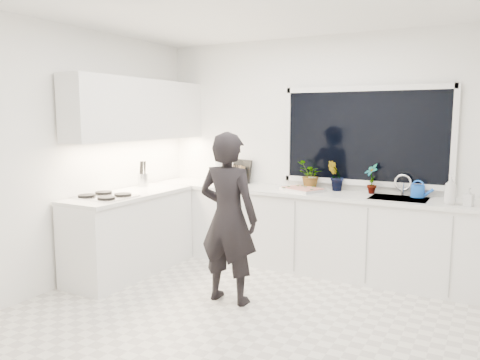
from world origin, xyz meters
The scene contains 24 objects.
floor centered at (0.00, 0.00, -0.01)m, with size 4.00×3.50×0.02m, color beige.
wall_back centered at (0.00, 1.76, 1.35)m, with size 4.00×0.02×2.70m, color white.
wall_left centered at (-2.01, 0.00, 1.35)m, with size 0.02×3.50×2.70m, color white.
ceiling centered at (0.00, 0.00, 2.71)m, with size 4.00×3.50×0.02m, color white.
window centered at (0.60, 1.73, 1.55)m, with size 1.80×0.02×1.00m, color black.
base_cabinets_back centered at (0.00, 1.45, 0.44)m, with size 3.92×0.58×0.88m, color white.
base_cabinets_left centered at (-1.67, 0.35, 0.44)m, with size 0.58×1.60×0.88m, color white.
countertop_back centered at (0.00, 1.44, 0.90)m, with size 3.94×0.62×0.04m, color silver.
countertop_left centered at (-1.67, 0.35, 0.90)m, with size 0.62×1.60×0.04m, color silver.
upper_cabinets centered at (-1.79, 0.70, 1.85)m, with size 0.34×2.10×0.70m, color white.
sink centered at (1.05, 1.45, 0.87)m, with size 0.58×0.42×0.14m, color silver.
faucet centered at (1.05, 1.65, 1.03)m, with size 0.03×0.03×0.22m, color silver.
stovetop centered at (-1.69, 0.00, 0.94)m, with size 0.56×0.48×0.03m, color black.
person centered at (-0.27, 0.15, 0.82)m, with size 0.59×0.39×1.63m, color black.
pizza_tray centered at (-0.02, 1.42, 0.94)m, with size 0.45×0.33×0.03m, color #BCBBC0.
pizza centered at (-0.02, 1.42, 0.95)m, with size 0.41×0.29×0.01m, color red.
watering_can centered at (1.21, 1.61, 0.98)m, with size 0.14×0.14×0.13m, color blue.
paper_towel_roll centered at (-1.23, 1.55, 1.05)m, with size 0.11×0.11×0.26m, color white.
knife_block centered at (-0.96, 1.59, 1.03)m, with size 0.13×0.10×0.22m, color brown.
utensil_crock centered at (-1.85, 0.80, 1.00)m, with size 0.13×0.13×0.16m, color #B7B8BC.
picture_frame_large centered at (-0.98, 1.69, 1.06)m, with size 0.22×0.02×0.28m, color black.
picture_frame_small centered at (-0.93, 1.69, 1.07)m, with size 0.25×0.02×0.30m, color black.
herb_plants centered at (0.19, 1.61, 1.09)m, with size 0.98×0.34×0.34m.
soap_bottles centered at (1.59, 1.30, 1.05)m, with size 0.29×0.16×0.29m.
Camera 1 is at (1.91, -3.59, 1.76)m, focal length 35.00 mm.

